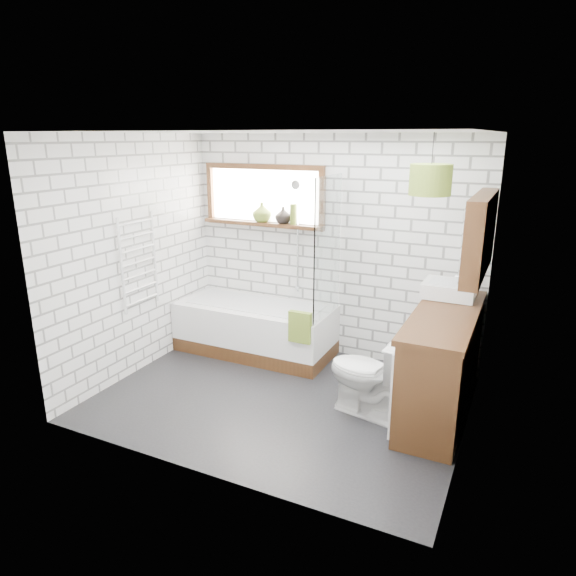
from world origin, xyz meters
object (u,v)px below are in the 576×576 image
at_px(basin, 449,289).
at_px(vanity, 442,362).
at_px(bathtub, 255,328).
at_px(toilet, 370,374).
at_px(pendant, 431,180).

bearing_deg(basin, vanity, -83.10).
bearing_deg(bathtub, toilet, -26.36).
height_order(basin, toilet, basin).
relative_size(basin, pendant, 1.33).
xyz_separation_m(vanity, basin, (-0.06, 0.50, 0.55)).
height_order(bathtub, basin, basin).
distance_m(vanity, pendant, 1.65).
bearing_deg(toilet, bathtub, -105.07).
xyz_separation_m(toilet, pendant, (0.31, 0.53, 1.70)).
xyz_separation_m(bathtub, pendant, (1.95, -0.28, 1.81)).
relative_size(basin, toilet, 0.61).
bearing_deg(toilet, vanity, 133.20).
xyz_separation_m(bathtub, vanity, (2.21, -0.45, 0.19)).
distance_m(vanity, basin, 0.75).
bearing_deg(basin, pendant, -122.38).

